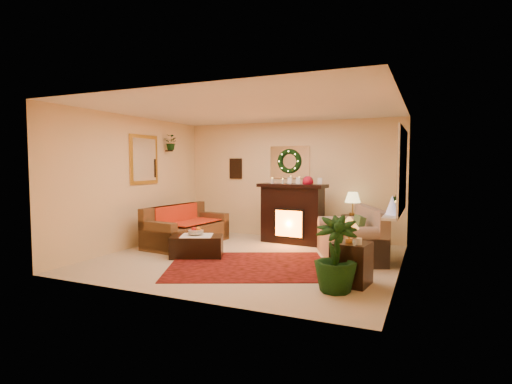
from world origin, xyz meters
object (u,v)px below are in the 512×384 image
at_px(sofa, 187,224).
at_px(loveseat, 350,234).
at_px(side_table_round, 352,230).
at_px(end_table_square, 351,265).
at_px(coffee_table, 197,245).
at_px(fireplace, 292,217).

distance_m(sofa, loveseat, 3.30).
xyz_separation_m(loveseat, side_table_round, (-0.15, 1.11, -0.09)).
relative_size(side_table_round, end_table_square, 1.06).
distance_m(sofa, coffee_table, 1.19).
bearing_deg(coffee_table, sofa, 108.31).
distance_m(side_table_round, coffee_table, 3.18).
distance_m(fireplace, side_table_round, 1.25).
xyz_separation_m(side_table_round, end_table_square, (0.46, -2.66, -0.05)).
bearing_deg(coffee_table, fireplace, 35.00).
bearing_deg(fireplace, coffee_table, -116.16).
bearing_deg(end_table_square, coffee_table, 169.27).
bearing_deg(side_table_round, fireplace, -168.90).
relative_size(sofa, side_table_round, 3.02).
height_order(sofa, end_table_square, sofa).
bearing_deg(end_table_square, side_table_round, 99.81).
height_order(end_table_square, coffee_table, end_table_square).
height_order(sofa, side_table_round, sofa).
relative_size(loveseat, side_table_round, 2.49).
height_order(sofa, fireplace, fireplace).
bearing_deg(end_table_square, fireplace, 124.51).
bearing_deg(loveseat, coffee_table, 177.62).
bearing_deg(end_table_square, loveseat, 101.18).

